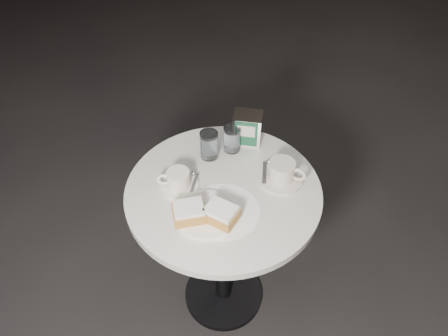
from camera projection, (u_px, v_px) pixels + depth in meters
ground at (223, 295)px, 2.07m from camera, size 7.00×7.00×0.00m
cafe_table at (223, 224)px, 1.69m from camera, size 0.70×0.70×0.74m
sugar_spill at (223, 211)px, 1.48m from camera, size 0.28×0.28×0.00m
beignet_plate at (205, 213)px, 1.43m from camera, size 0.23×0.21×0.07m
coffee_cup_left at (178, 181)px, 1.53m from camera, size 0.16×0.16×0.07m
coffee_cup_right at (282, 173)px, 1.55m from camera, size 0.19×0.19×0.08m
water_glass_left at (209, 145)px, 1.63m from camera, size 0.08×0.08×0.11m
water_glass_right at (232, 139)px, 1.66m from camera, size 0.08×0.08×0.10m
napkin_dispenser at (247, 128)px, 1.69m from camera, size 0.11×0.10×0.13m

